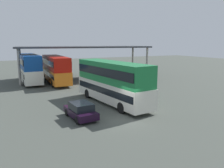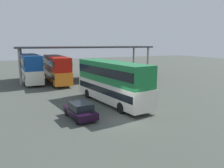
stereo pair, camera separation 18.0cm
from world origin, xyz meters
name	(u,v)px [view 2 (the right image)]	position (x,y,z in m)	size (l,w,h in m)	color
ground_plane	(122,119)	(0.00, 0.00, 0.00)	(140.00, 140.00, 0.00)	#444942
double_decker_main	(112,81)	(1.44, 4.80, 2.33)	(3.58, 10.77, 4.24)	silver
parked_hatchback	(80,110)	(-2.95, 1.74, 0.67)	(1.91, 3.78, 1.35)	black
double_decker_near_canopy	(30,67)	(-4.51, 21.56, 2.37)	(2.53, 10.62, 4.33)	white
double_decker_mid_row	(56,68)	(-0.92, 19.43, 2.25)	(2.84, 11.00, 4.09)	orange
depot_canopy	(86,48)	(4.49, 21.07, 5.21)	(22.52, 9.30, 5.52)	#33353A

